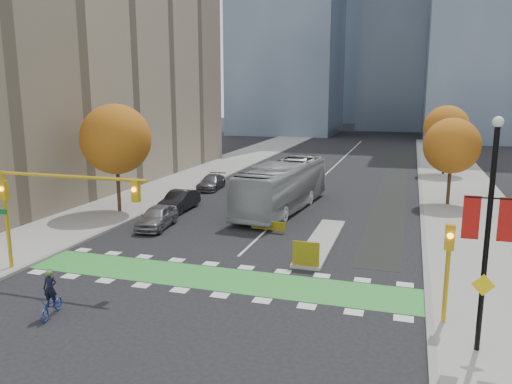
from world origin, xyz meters
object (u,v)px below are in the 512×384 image
Objects in this scene: parked_car_c at (211,182)px; traffic_signal_west at (47,197)px; tree_east_near at (452,146)px; hazard_board at (306,254)px; cyclist at (51,301)px; banner_lamppost at (488,227)px; parked_car_a at (157,217)px; tree_west at (116,139)px; traffic_signal_east at (448,259)px; tree_east_far at (446,128)px; parked_car_b at (179,201)px; bus at (283,186)px.

traffic_signal_west is at bearing -92.53° from parked_car_c.
tree_east_near is at bearing 48.48° from traffic_signal_west.
parked_car_c is (-1.02, 23.43, -3.37)m from traffic_signal_west.
cyclist reaches higher than hazard_board.
banner_lamppost reaches higher than parked_car_a.
traffic_signal_west is 19.54m from banner_lamppost.
tree_west is 25.90m from traffic_signal_east.
tree_west is 4.09× the size of cyclist.
parked_car_c is (-1.73, 13.87, -0.09)m from parked_car_a.
hazard_board is 35.13m from tree_east_far.
traffic_signal_east is at bearing -38.44° from parked_car_b.
parked_car_c is at bearing 74.41° from tree_west.
parked_car_a reaches higher than parked_car_c.
banner_lamppost is (-0.50, -24.50, -0.25)m from tree_east_near.
cyclist is (3.15, -3.94, -3.36)m from traffic_signal_west.
traffic_signal_west is 18.48m from traffic_signal_east.
hazard_board is 0.16× the size of traffic_signal_west.
cyclist is 0.44× the size of parked_car_c.
tree_east_near is at bearing 65.80° from hazard_board.
parked_car_a is at bearing -125.63° from bus.
tree_east_far is 0.92× the size of banner_lamppost.
tree_east_near reaches higher than parked_car_c.
tree_east_far is at bearing 55.20° from cyclist.
hazard_board is 0.30× the size of parked_car_b.
hazard_board is 0.17× the size of banner_lamppost.
traffic_signal_east is at bearing -93.81° from tree_east_near.
traffic_signal_west is at bearing 116.00° from cyclist.
tree_east_near is at bearing 28.71° from bus.
parked_car_b is at bearing -130.56° from tree_east_far.
traffic_signal_west is 1.91× the size of parked_car_a.
tree_west is 27.63m from banner_lamppost.
traffic_signal_east is at bearing -55.33° from parked_car_c.
traffic_signal_east is 2.04× the size of cyclist.
banner_lamppost is (1.00, -2.00, 1.88)m from traffic_signal_east.
tree_west is at bearing -110.62° from parked_car_c.
parked_car_a reaches higher than hazard_board.
banner_lamppost reaches higher than cyclist.
parked_car_c is at bearing -144.90° from tree_east_far.
bus is (-4.43, 12.55, 1.08)m from hazard_board.
traffic_signal_east is 0.92× the size of parked_car_a.
parked_car_c is at bearing 128.81° from banner_lamppost.
parked_car_a is at bearing 85.79° from traffic_signal_west.
parked_car_a is 0.97× the size of parked_car_c.
bus is at bearing -121.31° from tree_east_far.
traffic_signal_west reaches higher than cyclist.
tree_east_far is at bearing 88.21° from tree_east_near.
bus is 2.88× the size of parked_car_b.
banner_lamppost is at bearing -91.17° from tree_east_near.
parked_car_a is (4.77, -2.95, -4.86)m from tree_west.
bus is (-10.93, 17.26, -0.85)m from traffic_signal_east.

